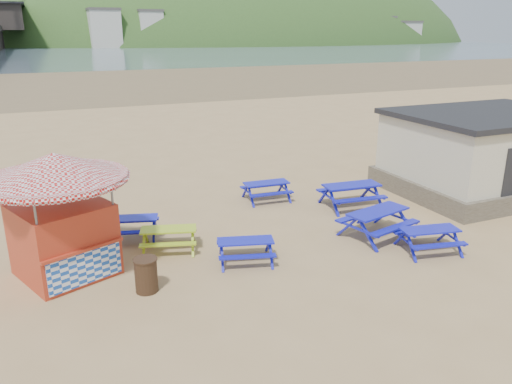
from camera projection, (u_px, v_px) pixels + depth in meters
name	position (u px, v px, depth m)	size (l,w,h in m)	color
ground	(256.00, 239.00, 15.48)	(400.00, 400.00, 0.00)	tan
wet_sand	(84.00, 80.00, 63.43)	(400.00, 400.00, 0.00)	brown
sea	(50.00, 49.00, 163.71)	(400.00, 400.00, 0.00)	#475966
picnic_table_blue_a	(131.00, 228.00, 15.44)	(1.93, 1.72, 0.68)	#1F13B2
picnic_table_blue_b	(351.00, 196.00, 18.15)	(2.20, 1.84, 0.86)	#1F13B2
picnic_table_blue_c	(266.00, 191.00, 18.89)	(1.78, 1.47, 0.71)	#1F13B2
picnic_table_blue_d	(246.00, 251.00, 13.88)	(1.84, 1.63, 0.65)	#1F13B2
picnic_table_blue_e	(429.00, 240.00, 14.53)	(1.91, 1.66, 0.70)	#1F13B2
picnic_table_blue_f	(377.00, 223.00, 15.54)	(2.39, 2.10, 0.87)	#1F13B2
picnic_table_yellow	(169.00, 239.00, 14.63)	(1.91, 1.70, 0.67)	#9BB70E
ice_cream_kiosk	(59.00, 200.00, 12.67)	(4.78, 4.78, 3.29)	#AB301B
litter_bin	(146.00, 275.00, 12.26)	(0.60, 0.60, 0.88)	#382516
amenity_block	(488.00, 151.00, 19.83)	(7.40, 5.40, 3.15)	#665B4C
headland_town	(238.00, 63.00, 252.89)	(264.00, 144.00, 108.00)	#2D4C1E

